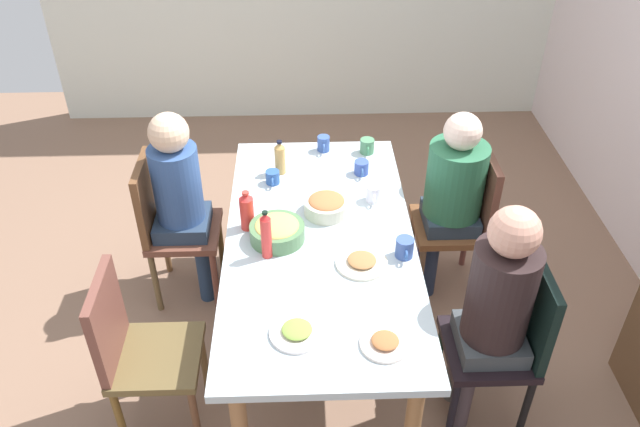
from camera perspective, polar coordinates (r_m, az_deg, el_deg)
ground_plane at (r=3.63m, az=-0.00°, el=-11.40°), size 6.48×6.48×0.00m
dining_table at (r=3.17m, az=-0.00°, el=-3.38°), size 1.85×0.92×0.74m
chair_0 at (r=3.74m, az=12.72°, el=-0.22°), size 0.40×0.40×0.90m
person_0 at (r=3.61m, az=11.74°, el=2.24°), size 0.32×0.32×1.17m
chair_1 at (r=3.71m, az=-13.35°, el=-0.76°), size 0.40×0.40×0.90m
person_1 at (r=3.57m, az=-12.34°, el=1.81°), size 0.30×0.30×1.19m
chair_2 at (r=3.04m, az=-16.07°, el=-11.40°), size 0.40×0.40×0.90m
chair_3 at (r=3.08m, az=16.40°, el=-10.59°), size 0.40×0.40×0.90m
person_3 at (r=2.90m, az=15.45°, el=-7.63°), size 0.30×0.30×1.24m
plate_0 at (r=2.65m, az=-2.07°, el=-10.49°), size 0.23×0.23×0.04m
plate_1 at (r=2.62m, az=5.82°, el=-11.41°), size 0.20×0.20×0.04m
plate_2 at (r=2.97m, az=3.75°, el=-4.35°), size 0.24×0.24×0.04m
bowl_0 at (r=3.26m, az=0.58°, el=0.75°), size 0.23×0.23×0.09m
bowl_1 at (r=3.09m, az=-3.85°, el=-1.55°), size 0.27×0.27×0.10m
cup_0 at (r=3.77m, az=4.23°, el=6.01°), size 0.12×0.08×0.09m
cup_1 at (r=3.78m, az=0.32°, el=6.25°), size 0.11×0.07×0.09m
cup_2 at (r=3.50m, az=-4.25°, el=3.23°), size 0.11×0.08×0.07m
cup_3 at (r=3.01m, az=7.56°, el=-3.07°), size 0.12×0.09×0.10m
cup_4 at (r=3.36m, az=4.80°, el=1.79°), size 0.11×0.08×0.09m
cup_5 at (r=3.57m, az=3.72°, el=4.10°), size 0.12×0.08×0.08m
bottle_0 at (r=3.55m, az=-3.60°, el=4.97°), size 0.06×0.06×0.20m
bottle_1 at (r=2.95m, az=-4.82°, el=-1.95°), size 0.05×0.05×0.26m
bottle_2 at (r=3.15m, az=-6.55°, el=0.21°), size 0.07×0.07×0.22m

